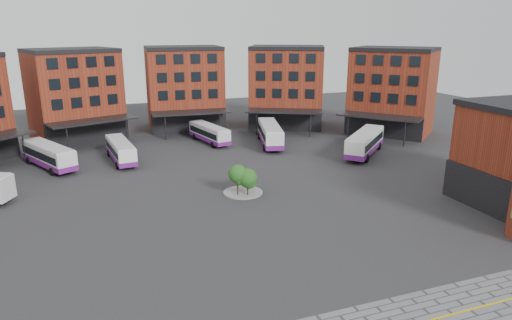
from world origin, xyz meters
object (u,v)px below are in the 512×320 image
object	(u,v)px
bus_c	(121,150)
bus_f	(365,142)
bus_e	(270,134)
tree_island	(244,178)
bus_b	(48,155)
bus_d	(209,133)

from	to	relation	value
bus_c	bus_f	size ratio (longest dim) A/B	0.99
bus_c	bus_e	world-z (taller)	bus_e
tree_island	bus_f	size ratio (longest dim) A/B	0.41
bus_e	tree_island	bearing A→B (deg)	-104.44
bus_e	bus_f	world-z (taller)	bus_f
bus_b	bus_c	world-z (taller)	bus_b
bus_d	bus_e	world-z (taller)	bus_e
bus_c	bus_e	distance (m)	22.74
bus_c	bus_e	xyz separation A→B (m)	(22.70, 1.43, 0.22)
bus_b	bus_d	xyz separation A→B (m)	(23.22, 5.98, -0.17)
tree_island	bus_d	world-z (taller)	tree_island
bus_c	bus_d	size ratio (longest dim) A/B	1.02
tree_island	bus_e	bearing A→B (deg)	60.82
tree_island	bus_e	xyz separation A→B (m)	(10.95, 19.60, -0.10)
bus_b	bus_f	bearing A→B (deg)	-38.49
tree_island	bus_e	distance (m)	22.45
bus_b	bus_f	world-z (taller)	bus_f
bus_e	bus_d	bearing A→B (deg)	165.84
bus_d	bus_e	distance (m)	9.80
bus_d	bus_b	bearing A→B (deg)	-178.32
bus_b	bus_f	distance (m)	43.44
bus_c	bus_d	bearing A→B (deg)	17.28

